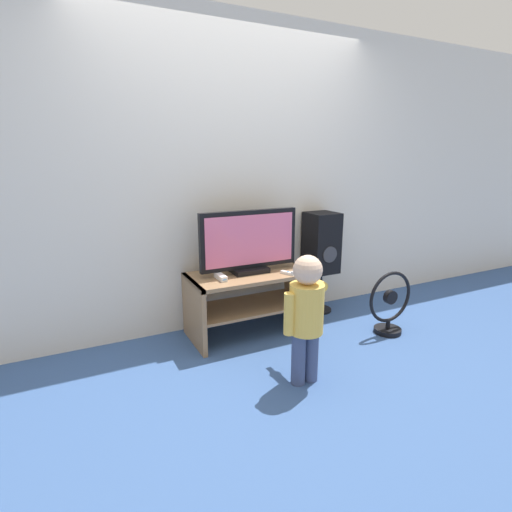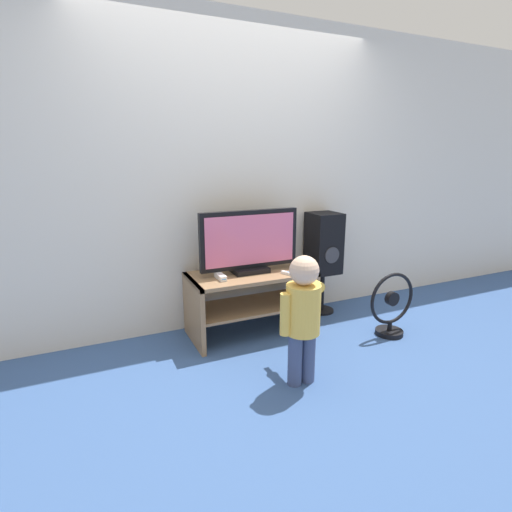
{
  "view_description": "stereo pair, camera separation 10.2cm",
  "coord_description": "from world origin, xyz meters",
  "px_view_note": "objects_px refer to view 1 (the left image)",
  "views": [
    {
      "loc": [
        -1.37,
        -2.6,
        1.47
      ],
      "look_at": [
        0.0,
        0.15,
        0.7
      ],
      "focal_mm": 28.0,
      "sensor_mm": 36.0,
      "label": 1
    },
    {
      "loc": [
        -1.28,
        -2.64,
        1.47
      ],
      "look_at": [
        0.0,
        0.15,
        0.7
      ],
      "focal_mm": 28.0,
      "sensor_mm": 36.0,
      "label": 2
    }
  ],
  "objects_px": {
    "game_console": "(221,277)",
    "floor_fan": "(390,306)",
    "remote_primary": "(288,273)",
    "child": "(306,309)",
    "speaker_tower": "(321,246)",
    "television": "(249,242)"
  },
  "relations": [
    {
      "from": "speaker_tower",
      "to": "television",
      "type": "bearing_deg",
      "value": -171.28
    },
    {
      "from": "child",
      "to": "television",
      "type": "bearing_deg",
      "value": 89.19
    },
    {
      "from": "child",
      "to": "floor_fan",
      "type": "bearing_deg",
      "value": 16.51
    },
    {
      "from": "game_console",
      "to": "child",
      "type": "height_order",
      "value": "child"
    },
    {
      "from": "speaker_tower",
      "to": "game_console",
      "type": "bearing_deg",
      "value": -169.43
    },
    {
      "from": "game_console",
      "to": "child",
      "type": "relative_size",
      "value": 0.19
    },
    {
      "from": "game_console",
      "to": "remote_primary",
      "type": "bearing_deg",
      "value": -12.32
    },
    {
      "from": "child",
      "to": "floor_fan",
      "type": "height_order",
      "value": "child"
    },
    {
      "from": "game_console",
      "to": "floor_fan",
      "type": "distance_m",
      "value": 1.45
    },
    {
      "from": "remote_primary",
      "to": "child",
      "type": "relative_size",
      "value": 0.15
    },
    {
      "from": "game_console",
      "to": "child",
      "type": "xyz_separation_m",
      "value": [
        0.28,
        -0.79,
        -0.04
      ]
    },
    {
      "from": "remote_primary",
      "to": "child",
      "type": "height_order",
      "value": "child"
    },
    {
      "from": "child",
      "to": "speaker_tower",
      "type": "height_order",
      "value": "speaker_tower"
    },
    {
      "from": "remote_primary",
      "to": "floor_fan",
      "type": "bearing_deg",
      "value": -24.28
    },
    {
      "from": "remote_primary",
      "to": "speaker_tower",
      "type": "xyz_separation_m",
      "value": [
        0.56,
        0.32,
        0.11
      ]
    },
    {
      "from": "television",
      "to": "remote_primary",
      "type": "distance_m",
      "value": 0.4
    },
    {
      "from": "remote_primary",
      "to": "child",
      "type": "distance_m",
      "value": 0.72
    },
    {
      "from": "television",
      "to": "game_console",
      "type": "bearing_deg",
      "value": -164.33
    },
    {
      "from": "child",
      "to": "speaker_tower",
      "type": "distance_m",
      "value": 1.3
    },
    {
      "from": "game_console",
      "to": "floor_fan",
      "type": "height_order",
      "value": "game_console"
    },
    {
      "from": "television",
      "to": "child",
      "type": "bearing_deg",
      "value": -90.81
    },
    {
      "from": "child",
      "to": "floor_fan",
      "type": "xyz_separation_m",
      "value": [
        1.06,
        0.31,
        -0.27
      ]
    }
  ]
}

